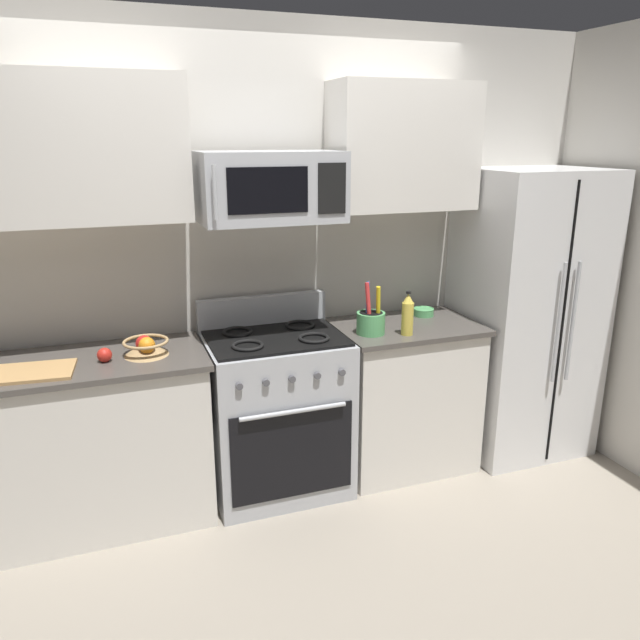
{
  "coord_description": "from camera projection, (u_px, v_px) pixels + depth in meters",
  "views": [
    {
      "loc": [
        -0.85,
        -2.48,
        1.98
      ],
      "look_at": [
        0.22,
        0.49,
        1.03
      ],
      "focal_mm": 34.6,
      "sensor_mm": 36.0,
      "label": 1
    }
  ],
  "objects": [
    {
      "name": "bottle_oil",
      "position": [
        408.0,
        315.0,
        3.42
      ],
      "size": [
        0.07,
        0.07,
        0.25
      ],
      "color": "gold",
      "rests_on": "counter_right"
    },
    {
      "name": "prep_bowl",
      "position": [
        424.0,
        312.0,
        3.81
      ],
      "size": [
        0.13,
        0.13,
        0.05
      ],
      "color": "#59AD66",
      "rests_on": "counter_right"
    },
    {
      "name": "upper_cabinets_right",
      "position": [
        403.0,
        147.0,
        3.48
      ],
      "size": [
        0.83,
        0.34,
        0.7
      ],
      "color": "silver"
    },
    {
      "name": "upper_cabinets_left",
      "position": [
        60.0,
        149.0,
        2.89
      ],
      "size": [
        1.17,
        0.34,
        0.7
      ],
      "color": "silver"
    },
    {
      "name": "ground_plane",
      "position": [
        312.0,
        548.0,
        3.08
      ],
      "size": [
        16.0,
        16.0,
        0.0
      ],
      "primitive_type": "plane",
      "color": "gray"
    },
    {
      "name": "fruit_basket",
      "position": [
        146.0,
        346.0,
        3.11
      ],
      "size": [
        0.23,
        0.23,
        0.11
      ],
      "color": "tan",
      "rests_on": "counter_left"
    },
    {
      "name": "range_oven",
      "position": [
        277.0,
        412.0,
        3.5
      ],
      "size": [
        0.76,
        0.63,
        1.09
      ],
      "color": "#B2B5BA",
      "rests_on": "ground"
    },
    {
      "name": "utensil_crock",
      "position": [
        371.0,
        321.0,
        3.45
      ],
      "size": [
        0.16,
        0.16,
        0.3
      ],
      "color": "#59AD66",
      "rests_on": "counter_right"
    },
    {
      "name": "apple_loose",
      "position": [
        105.0,
        355.0,
        3.02
      ],
      "size": [
        0.07,
        0.07,
        0.07
      ],
      "primitive_type": "sphere",
      "color": "red",
      "rests_on": "counter_left"
    },
    {
      "name": "cutting_board",
      "position": [
        35.0,
        372.0,
        2.88
      ],
      "size": [
        0.37,
        0.29,
        0.02
      ],
      "primitive_type": "cube",
      "rotation": [
        0.0,
        0.0,
        -0.09
      ],
      "color": "tan",
      "rests_on": "counter_left"
    },
    {
      "name": "microwave",
      "position": [
        270.0,
        187.0,
        3.16
      ],
      "size": [
        0.73,
        0.44,
        0.36
      ],
      "color": "#B2B5BA"
    },
    {
      "name": "refrigerator",
      "position": [
        525.0,
        314.0,
        3.9
      ],
      "size": [
        0.78,
        0.7,
        1.79
      ],
      "color": "silver",
      "rests_on": "ground"
    },
    {
      "name": "counter_left",
      "position": [
        94.0,
        443.0,
        3.19
      ],
      "size": [
        1.18,
        0.59,
        0.91
      ],
      "color": "silver",
      "rests_on": "ground"
    },
    {
      "name": "counter_right",
      "position": [
        404.0,
        395.0,
        3.77
      ],
      "size": [
        0.84,
        0.59,
        0.91
      ],
      "color": "silver",
      "rests_on": "ground"
    },
    {
      "name": "wall_back",
      "position": [
        257.0,
        257.0,
        3.59
      ],
      "size": [
        8.0,
        0.1,
        2.6
      ],
      "primitive_type": "cube",
      "color": "beige",
      "rests_on": "ground"
    }
  ]
}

